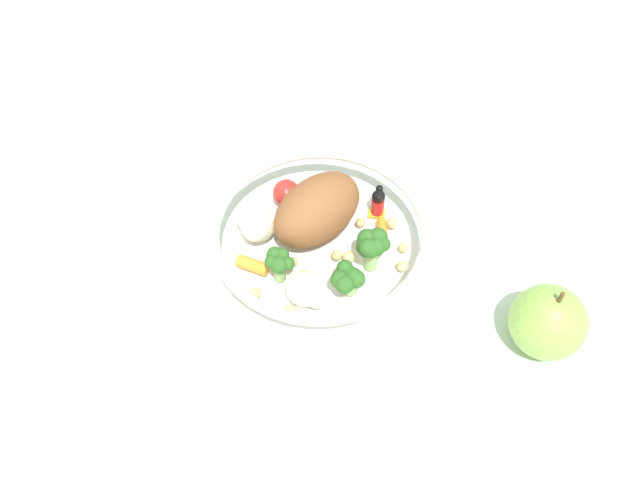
% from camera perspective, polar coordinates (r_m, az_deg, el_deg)
% --- Properties ---
extents(ground_plane, '(2.40, 2.40, 0.00)m').
position_cam_1_polar(ground_plane, '(0.67, -1.55, -0.97)').
color(ground_plane, silver).
extents(food_container, '(0.21, 0.21, 0.07)m').
position_cam_1_polar(food_container, '(0.65, -0.52, 0.66)').
color(food_container, white).
rests_on(food_container, ground_plane).
extents(loose_apple, '(0.07, 0.07, 0.08)m').
position_cam_1_polar(loose_apple, '(0.62, 18.82, -6.63)').
color(loose_apple, '#8CB74C').
rests_on(loose_apple, ground_plane).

